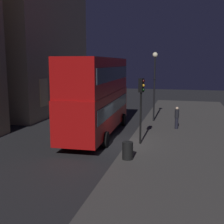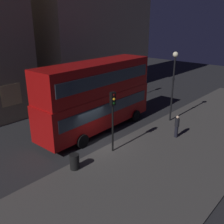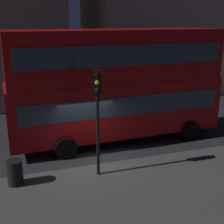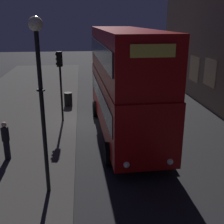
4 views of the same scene
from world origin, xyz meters
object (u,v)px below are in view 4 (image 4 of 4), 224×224
at_px(pedestrian, 6,140).
at_px(traffic_light_near_kerb, 60,72).
at_px(double_decker_bus, 124,78).
at_px(street_lamp, 40,79).
at_px(litter_bin, 68,99).

bearing_deg(pedestrian, traffic_light_near_kerb, -177.03).
bearing_deg(double_decker_bus, traffic_light_near_kerb, -121.14).
relative_size(traffic_light_near_kerb, street_lamp, 0.69).
xyz_separation_m(double_decker_bus, litter_bin, (-5.04, -3.23, -2.46)).
bearing_deg(street_lamp, double_decker_bus, 147.66).
relative_size(traffic_light_near_kerb, litter_bin, 4.38).
bearing_deg(street_lamp, pedestrian, -142.48).
height_order(double_decker_bus, pedestrian, double_decker_bus).
relative_size(double_decker_bus, street_lamp, 1.79).
xyz_separation_m(pedestrian, litter_bin, (-7.91, 2.33, -0.42)).
distance_m(double_decker_bus, litter_bin, 6.47).
bearing_deg(litter_bin, street_lamp, -1.52).
xyz_separation_m(double_decker_bus, traffic_light_near_kerb, (-1.92, -3.45, 0.03)).
bearing_deg(pedestrian, street_lamp, 64.08).
distance_m(traffic_light_near_kerb, street_lamp, 7.55).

